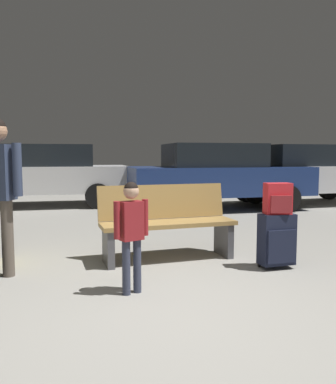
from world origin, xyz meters
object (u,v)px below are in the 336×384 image
Objects in this scene: parked_car_near at (217,175)px; backpack_bright at (278,199)px; child at (131,225)px; suitcase at (277,240)px; bench at (167,222)px; parked_car_far at (44,174)px; parked_car_side at (306,173)px.

backpack_bright is at bearing -101.88° from parked_car_near.
child is 5.78m from parked_car_near.
backpack_bright is at bearing -158.32° from suitcase.
parked_car_far reaches higher than bench.
parked_car_near is at bearing -20.73° from parked_car_far.
backpack_bright is at bearing -64.34° from parked_car_far.
parked_car_far is 0.98× the size of parked_car_side.
bench is at bearing -71.24° from parked_car_far.
suitcase is 0.45m from backpack_bright.
parked_car_side reaches higher than bench.
child is at bearing -117.19° from bench.
bench is at bearing 62.81° from child.
parked_car_far is at bearing 170.82° from parked_car_side.
bench is 6.46m from parked_car_side.
parked_car_side is (5.21, 5.58, 0.18)m from child.
parked_car_near and parked_car_side have the same top height.
parked_car_near is at bearing 78.12° from backpack_bright.
suitcase is 0.60× the size of child.
parked_car_side is (4.64, 4.48, 0.36)m from bench.
child is 6.77m from parked_car_far.
backpack_bright is 0.34× the size of child.
child is at bearing -133.04° from parked_car_side.
child is at bearing -165.03° from suitcase.
parked_car_near is (2.65, 5.14, 0.18)m from child.
bench is 0.40× the size of parked_car_far.
bench is 0.40× the size of parked_car_near.
suitcase is 4.82m from parked_car_near.
parked_car_far is at bearing 101.16° from child.
parked_car_near is at bearing 62.66° from bench.
parked_car_side reaches higher than backpack_bright.
backpack_bright is at bearing 14.96° from child.
suitcase is 6.89m from parked_car_far.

